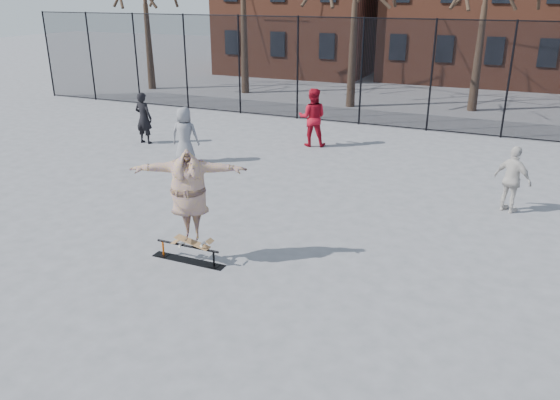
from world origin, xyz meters
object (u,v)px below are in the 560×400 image
at_px(skateboard, 192,244).
at_px(bystander_grey, 185,135).
at_px(bystander_red, 312,117).
at_px(bystander_black, 144,118).
at_px(bystander_white, 513,180).
at_px(skate_rail, 188,255).
at_px(skater, 190,199).

distance_m(skateboard, bystander_grey, 6.65).
bearing_deg(skateboard, bystander_red, 95.51).
relative_size(bystander_black, bystander_white, 1.10).
distance_m(skateboard, bystander_red, 8.92).
bearing_deg(bystander_black, bystander_grey, 153.39).
height_order(skate_rail, skater, skater).
relative_size(skate_rail, bystander_white, 0.97).
bearing_deg(skater, bystander_grey, 99.99).
relative_size(bystander_red, bystander_white, 1.21).
bearing_deg(bystander_black, skater, 134.21).
bearing_deg(skater, bystander_red, 71.79).
relative_size(bystander_black, bystander_red, 0.90).
bearing_deg(skate_rail, bystander_red, 94.77).
bearing_deg(bystander_grey, skateboard, 111.57).
distance_m(bystander_grey, bystander_red, 4.38).
relative_size(skateboard, bystander_grey, 0.46).
bearing_deg(bystander_black, skate_rail, 133.68).
relative_size(skateboard, bystander_red, 0.40).
bearing_deg(skate_rail, skater, -0.00).
bearing_deg(bystander_grey, skate_rail, 110.74).
relative_size(bystander_grey, bystander_black, 0.98).
distance_m(skate_rail, skater, 1.18).
height_order(bystander_grey, bystander_red, bystander_red).
relative_size(skate_rail, bystander_red, 0.80).
bearing_deg(bystander_white, skater, 74.83).
relative_size(skate_rail, skateboard, 1.99).
relative_size(skater, bystander_grey, 1.26).
distance_m(skateboard, bystander_white, 7.53).
distance_m(skate_rail, bystander_red, 8.93).
height_order(skate_rail, skateboard, skateboard).
height_order(bystander_black, bystander_white, bystander_black).
height_order(skateboard, bystander_grey, bystander_grey).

